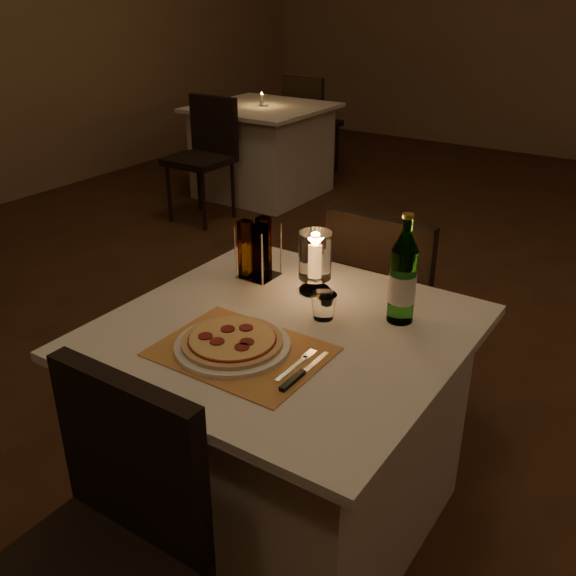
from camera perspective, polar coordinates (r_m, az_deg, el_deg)
The scene contains 17 objects.
floor at distance 2.75m, azimuth 10.71°, elevation -12.19°, with size 8.00×10.00×0.02m, color #442716.
main_table at distance 2.08m, azimuth -0.31°, elevation -12.36°, with size 1.00×1.00×0.74m.
chair_near at distance 1.57m, azimuth -15.98°, elevation -20.22°, with size 0.42×0.42×0.90m.
chair_far at distance 2.52m, azimuth 8.77°, elevation -0.70°, with size 0.42×0.42×0.90m.
placemat at distance 1.76m, azimuth -4.17°, elevation -5.65°, with size 0.45×0.34×0.00m, color #CA8A46.
plate at distance 1.77m, azimuth -4.95°, elevation -5.12°, with size 0.32×0.32×0.01m, color white.
pizza at distance 1.77m, azimuth -4.97°, elevation -4.67°, with size 0.28×0.28×0.02m.
fork at distance 1.70m, azimuth 0.97°, elevation -6.66°, with size 0.02×0.18×0.00m.
knife at distance 1.64m, azimuth 0.84°, elevation -7.87°, with size 0.02×0.22×0.01m.
tumbler at distance 1.91m, azimuth 3.18°, elevation -1.64°, with size 0.08×0.08×0.08m, color white, non-canonical shape.
water_bottle at distance 1.89m, azimuth 10.17°, elevation 0.78°, with size 0.08×0.08×0.33m.
hurricane_candle at distance 2.04m, azimuth 2.43°, elevation 2.72°, with size 0.11×0.11×0.20m.
cruet_caddy at distance 2.15m, azimuth -2.78°, elevation 3.27°, with size 0.12×0.12×0.21m.
neighbor_table_left at distance 5.50m, azimuth -2.26°, elevation 12.12°, with size 1.00×1.00×0.74m.
neighbor_chair_la at distance 4.92m, azimuth -7.28°, elevation 12.41°, with size 0.42×0.42×0.90m.
neighbor_chair_lb at distance 6.05m, azimuth 1.80°, elevation 15.05°, with size 0.42×0.42×0.90m.
neighbor_candle_left at distance 5.42m, azimuth -2.34°, elevation 16.39°, with size 0.03×0.03×0.11m.
Camera 1 is at (0.77, -2.05, 1.65)m, focal length 40.00 mm.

